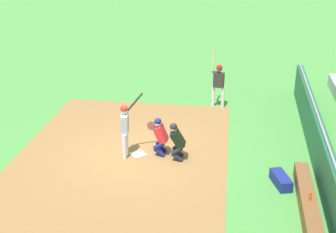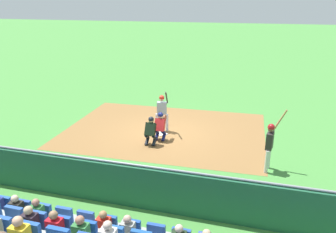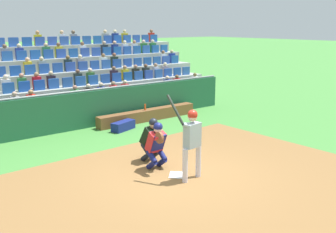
% 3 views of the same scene
% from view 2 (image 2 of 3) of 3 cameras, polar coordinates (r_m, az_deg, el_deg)
% --- Properties ---
extents(ground_plane, '(160.00, 160.00, 0.00)m').
position_cam_2_polar(ground_plane, '(15.41, -1.08, -3.00)').
color(ground_plane, '#468A3C').
extents(infield_dirt_patch, '(9.48, 7.12, 0.01)m').
position_cam_2_polar(infield_dirt_patch, '(15.85, -0.56, -2.32)').
color(infield_dirt_patch, olive).
rests_on(infield_dirt_patch, ground_plane).
extents(home_plate_marker, '(0.62, 0.62, 0.02)m').
position_cam_2_polar(home_plate_marker, '(15.40, -1.08, -2.94)').
color(home_plate_marker, white).
rests_on(home_plate_marker, infield_dirt_patch).
extents(batter_at_plate, '(0.69, 0.69, 2.08)m').
position_cam_2_polar(batter_at_plate, '(15.40, -1.04, 1.29)').
color(batter_at_plate, silver).
rests_on(batter_at_plate, ground_plane).
extents(catcher_crouching, '(0.47, 0.71, 1.29)m').
position_cam_2_polar(catcher_crouching, '(14.49, -1.31, -1.43)').
color(catcher_crouching, navy).
rests_on(catcher_crouching, ground_plane).
extents(home_plate_umpire, '(0.47, 0.51, 1.26)m').
position_cam_2_polar(home_plate_umpire, '(14.04, -3.01, -2.29)').
color(home_plate_umpire, black).
rests_on(home_plate_umpire, ground_plane).
extents(dugout_wall, '(13.71, 0.24, 1.41)m').
position_cam_2_polar(dugout_wall, '(10.37, -10.30, -11.00)').
color(dugout_wall, '#1F563A').
rests_on(dugout_wall, ground_plane).
extents(dugout_bench, '(4.40, 0.40, 0.44)m').
position_cam_2_polar(dugout_bench, '(12.30, -20.64, -9.32)').
color(dugout_bench, brown).
rests_on(dugout_bench, ground_plane).
extents(water_bottle_on_bench, '(0.07, 0.07, 0.24)m').
position_cam_2_polar(water_bottle_on_bench, '(12.08, -20.32, -8.01)').
color(water_bottle_on_bench, '#D9511F').
rests_on(water_bottle_on_bench, dugout_bench).
extents(equipment_duffel_bag, '(1.01, 0.64, 0.32)m').
position_cam_2_polar(equipment_duffel_bag, '(12.01, -12.91, -9.53)').
color(equipment_duffel_bag, navy).
rests_on(equipment_duffel_bag, ground_plane).
extents(on_deck_batter, '(0.65, 0.58, 2.29)m').
position_cam_2_polar(on_deck_batter, '(12.32, 17.15, -4.16)').
color(on_deck_batter, silver).
rests_on(on_deck_batter, ground_plane).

